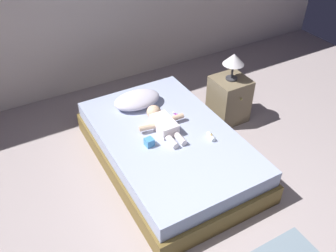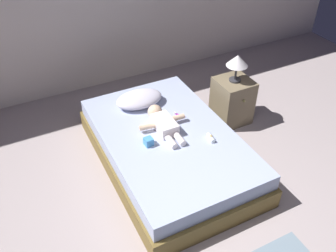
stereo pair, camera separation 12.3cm
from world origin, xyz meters
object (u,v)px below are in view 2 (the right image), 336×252
object	(u,v)px
baby	(163,122)
toy_block	(149,142)
nightstand	(232,101)
lamp	(237,62)
pillow	(139,99)
bed	(168,148)
toothbrush	(179,115)
baby_bottle	(211,138)

from	to	relation	value
baby	toy_block	world-z (taller)	baby
nightstand	toy_block	xyz separation A→B (m)	(-1.25, -0.39, 0.15)
baby	lamp	size ratio (longest dim) A/B	1.94
pillow	toy_block	size ratio (longest dim) A/B	6.20
bed	toy_block	size ratio (longest dim) A/B	23.83
toothbrush	bed	bearing A→B (deg)	-137.61
baby	nightstand	world-z (taller)	nightstand
toothbrush	nightstand	bearing A→B (deg)	7.66
bed	lamp	xyz separation A→B (m)	(1.01, 0.33, 0.60)
nightstand	lamp	xyz separation A→B (m)	(0.00, 0.00, 0.51)
toothbrush	toy_block	xyz separation A→B (m)	(-0.49, -0.29, 0.03)
toothbrush	toy_block	size ratio (longest dim) A/B	1.40
bed	toy_block	distance (m)	0.34
bed	nightstand	size ratio (longest dim) A/B	3.69
toothbrush	lamp	xyz separation A→B (m)	(0.77, 0.10, 0.40)
nightstand	lamp	world-z (taller)	lamp
bed	nightstand	world-z (taller)	nightstand
bed	pillow	bearing A→B (deg)	94.47
pillow	baby_bottle	xyz separation A→B (m)	(0.38, -0.87, -0.05)
nightstand	baby_bottle	xyz separation A→B (m)	(-0.68, -0.59, 0.13)
bed	lamp	distance (m)	1.22
bed	toy_block	bearing A→B (deg)	-165.42
toothbrush	baby_bottle	distance (m)	0.50
pillow	baby	world-z (taller)	baby
toy_block	bed	bearing A→B (deg)	14.58
bed	nightstand	xyz separation A→B (m)	(1.01, 0.33, 0.09)
toothbrush	pillow	bearing A→B (deg)	127.59
toothbrush	nightstand	size ratio (longest dim) A/B	0.22
lamp	toy_block	bearing A→B (deg)	-162.72
bed	pillow	xyz separation A→B (m)	(-0.05, 0.60, 0.26)
nightstand	toothbrush	bearing A→B (deg)	-172.34
bed	lamp	bearing A→B (deg)	17.91
toothbrush	lamp	distance (m)	0.87
pillow	toothbrush	size ratio (longest dim) A/B	4.42
bed	pillow	distance (m)	0.66
toothbrush	nightstand	distance (m)	0.78
baby	lamp	xyz separation A→B (m)	(1.01, 0.21, 0.34)
toothbrush	lamp	world-z (taller)	lamp
pillow	baby	size ratio (longest dim) A/B	0.85
bed	nightstand	bearing A→B (deg)	17.91
toothbrush	lamp	size ratio (longest dim) A/B	0.37
lamp	baby_bottle	bearing A→B (deg)	-138.91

